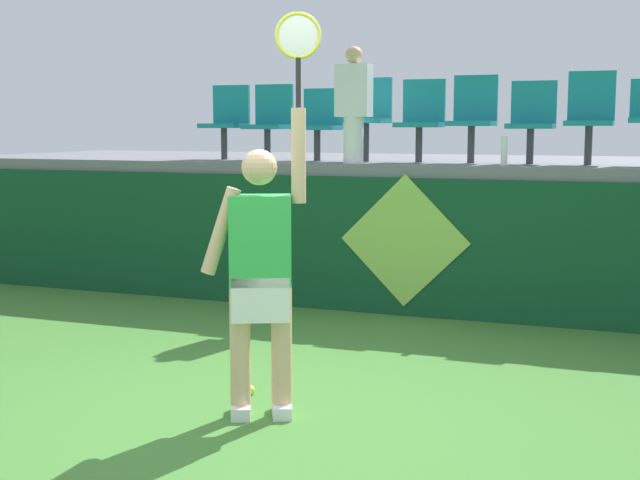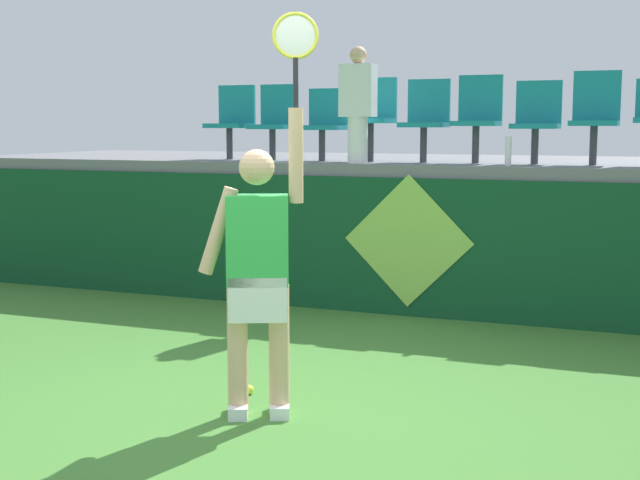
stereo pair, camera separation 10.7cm
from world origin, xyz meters
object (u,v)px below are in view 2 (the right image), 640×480
object	(u,v)px
tennis_ball	(249,390)
stadium_chair_3	(373,114)
stadium_chair_4	(426,117)
stadium_chair_6	(537,118)
stadium_chair_1	(275,119)
stadium_chair_5	(478,115)
stadium_chair_7	(595,113)
spectator_0	(358,103)
tennis_player	(259,268)
water_bottle	(508,151)
stadium_chair_2	(325,121)
stadium_chair_0	(232,119)

from	to	relation	value
tennis_ball	stadium_chair_3	xyz separation A→B (m)	(-0.30, 3.56, 1.90)
tennis_ball	stadium_chair_3	size ratio (longest dim) A/B	0.08
stadium_chair_4	stadium_chair_6	world-z (taller)	stadium_chair_4
stadium_chair_1	stadium_chair_6	size ratio (longest dim) A/B	1.01
stadium_chair_5	stadium_chair_7	world-z (taller)	stadium_chair_7
stadium_chair_1	stadium_chair_7	distance (m)	3.33
stadium_chair_6	stadium_chair_3	bearing A→B (deg)	-179.99
spectator_0	tennis_player	bearing A→B (deg)	-80.82
stadium_chair_6	spectator_0	world-z (taller)	spectator_0
water_bottle	stadium_chair_6	bearing A→B (deg)	69.49
stadium_chair_2	spectator_0	size ratio (longest dim) A/B	0.67
stadium_chair_1	stadium_chair_2	distance (m)	0.58
tennis_ball	stadium_chair_1	distance (m)	4.26
stadium_chair_1	spectator_0	world-z (taller)	spectator_0
stadium_chair_1	stadium_chair_2	world-z (taller)	stadium_chair_1
tennis_ball	water_bottle	world-z (taller)	water_bottle
stadium_chair_4	stadium_chair_5	size ratio (longest dim) A/B	0.96
stadium_chair_4	stadium_chair_6	size ratio (longest dim) A/B	1.04
stadium_chair_1	stadium_chair_5	distance (m)	2.21
stadium_chair_5	stadium_chair_7	size ratio (longest dim) A/B	0.98
tennis_ball	stadium_chair_7	size ratio (longest dim) A/B	0.07
tennis_player	stadium_chair_1	xyz separation A→B (m)	(-1.67, 3.92, 0.94)
tennis_ball	water_bottle	bearing A→B (deg)	68.84
stadium_chair_1	stadium_chair_2	size ratio (longest dim) A/B	1.07
stadium_chair_3	stadium_chair_4	distance (m)	0.57
stadium_chair_3	spectator_0	bearing A→B (deg)	-90.00
stadium_chair_4	stadium_chair_6	xyz separation A→B (m)	(1.11, -0.00, -0.02)
tennis_ball	stadium_chair_4	size ratio (longest dim) A/B	0.08
stadium_chair_3	stadium_chair_4	bearing A→B (deg)	0.26
tennis_player	stadium_chair_0	xyz separation A→B (m)	(-2.19, 3.92, 0.95)
stadium_chair_3	stadium_chair_5	world-z (taller)	stadium_chair_5
tennis_player	stadium_chair_7	distance (m)	4.37
stadium_chair_0	stadium_chair_6	xyz separation A→B (m)	(3.31, -0.00, -0.00)
tennis_player	stadium_chair_1	size ratio (longest dim) A/B	3.06
stadium_chair_4	stadium_chair_3	bearing A→B (deg)	-179.74
tennis_player	stadium_chair_7	size ratio (longest dim) A/B	2.80
stadium_chair_5	stadium_chair_6	size ratio (longest dim) A/B	1.08
water_bottle	stadium_chair_5	bearing A→B (deg)	128.59
stadium_chair_3	stadium_chair_6	size ratio (longest dim) A/B	1.07
tennis_player	stadium_chair_3	world-z (taller)	tennis_player
tennis_player	stadium_chair_5	distance (m)	4.08
stadium_chair_6	stadium_chair_7	world-z (taller)	stadium_chair_7
water_bottle	stadium_chair_6	size ratio (longest dim) A/B	0.34
stadium_chair_2	stadium_chair_3	distance (m)	0.54
stadium_chair_5	spectator_0	bearing A→B (deg)	-156.48
spectator_0	stadium_chair_2	bearing A→B (deg)	138.85
tennis_ball	stadium_chair_7	bearing A→B (deg)	61.77
water_bottle	stadium_chair_1	size ratio (longest dim) A/B	0.34
stadium_chair_0	stadium_chair_1	distance (m)	0.52
tennis_player	stadium_chair_0	bearing A→B (deg)	119.25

